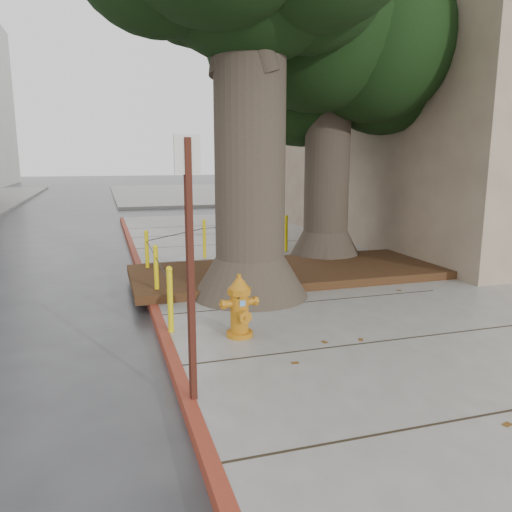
{
  "coord_description": "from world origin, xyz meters",
  "views": [
    {
      "loc": [
        -2.72,
        -5.51,
        2.55
      ],
      "look_at": [
        -0.56,
        1.5,
        1.1
      ],
      "focal_mm": 35.0,
      "sensor_mm": 36.0,
      "label": 1
    }
  ],
  "objects_px": {
    "signpost": "(190,256)",
    "car_silver": "(264,195)",
    "fire_hydrant": "(240,306)",
    "car_red": "(370,195)"
  },
  "relations": [
    {
      "from": "fire_hydrant",
      "to": "signpost",
      "type": "relative_size",
      "value": 0.33
    },
    {
      "from": "car_red",
      "to": "car_silver",
      "type": "bearing_deg",
      "value": 78.11
    },
    {
      "from": "signpost",
      "to": "car_red",
      "type": "relative_size",
      "value": 0.65
    },
    {
      "from": "signpost",
      "to": "fire_hydrant",
      "type": "bearing_deg",
      "value": 47.16
    },
    {
      "from": "fire_hydrant",
      "to": "car_red",
      "type": "relative_size",
      "value": 0.22
    },
    {
      "from": "fire_hydrant",
      "to": "signpost",
      "type": "height_order",
      "value": "signpost"
    },
    {
      "from": "fire_hydrant",
      "to": "car_silver",
      "type": "bearing_deg",
      "value": 66.52
    },
    {
      "from": "signpost",
      "to": "car_silver",
      "type": "height_order",
      "value": "signpost"
    },
    {
      "from": "signpost",
      "to": "car_silver",
      "type": "relative_size",
      "value": 0.67
    },
    {
      "from": "fire_hydrant",
      "to": "car_silver",
      "type": "xyz_separation_m",
      "value": [
        6.28,
        18.26,
        0.09
      ]
    }
  ]
}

